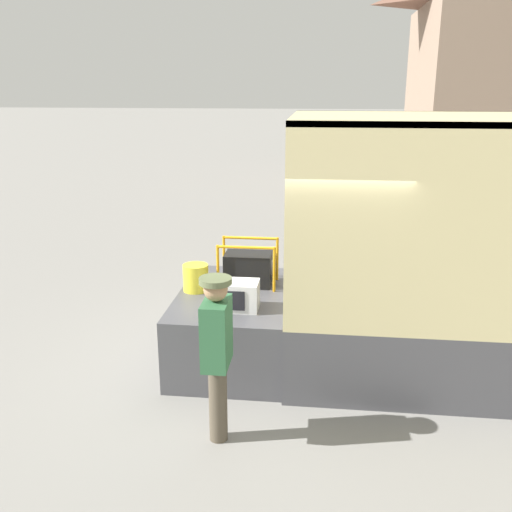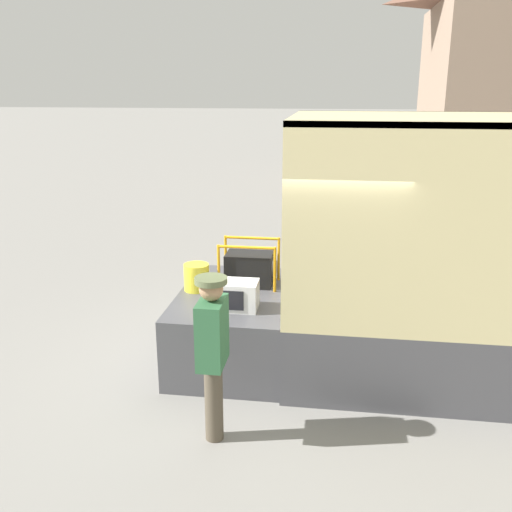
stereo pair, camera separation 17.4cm
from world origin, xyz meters
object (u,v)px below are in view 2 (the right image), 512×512
object	(u,v)px
orange_bucket	(197,277)
worker_person	(212,343)
portable_generator	(251,268)
microwave	(237,295)

from	to	relation	value
orange_bucket	worker_person	size ratio (longest dim) A/B	0.20
portable_generator	orange_bucket	xyz separation A→B (m)	(-0.65, -0.30, -0.05)
orange_bucket	worker_person	bearing A→B (deg)	-71.65
microwave	worker_person	bearing A→B (deg)	-90.52
microwave	portable_generator	size ratio (longest dim) A/B	0.64
orange_bucket	worker_person	xyz separation A→B (m)	(0.61, -1.82, -0.01)
microwave	worker_person	distance (m)	1.27
orange_bucket	portable_generator	bearing A→B (deg)	25.02
microwave	orange_bucket	distance (m)	0.83
portable_generator	worker_person	size ratio (longest dim) A/B	0.44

